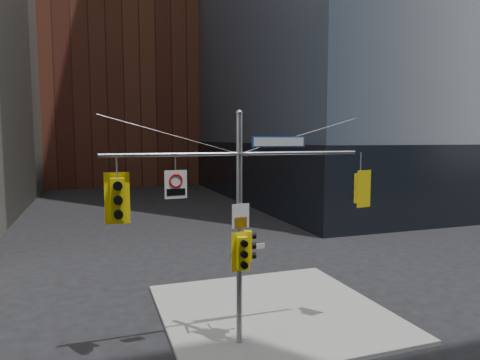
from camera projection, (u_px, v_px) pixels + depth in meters
sidewalk_corner at (273, 311)px, 15.82m from camera, size 8.00×8.00×0.15m
podium_ne at (381, 168)px, 50.33m from camera, size 36.40×36.40×6.00m
brick_midrise at (119, 88)px, 64.60m from camera, size 26.00×20.00×28.00m
signal_assembly at (239, 206)px, 12.86m from camera, size 8.00×0.80×7.30m
traffic_light_west_arm at (118, 199)px, 11.69m from camera, size 0.69×0.53×1.44m
traffic_light_east_arm at (360, 188)px, 14.21m from camera, size 0.58×0.52×1.22m
traffic_light_pole_side at (249, 246)px, 13.08m from camera, size 0.40×0.34×0.93m
traffic_light_pole_front at (242, 253)px, 12.74m from camera, size 0.57×0.45×1.20m
street_sign_blade at (279, 142)px, 13.09m from camera, size 1.75×0.08×0.34m
regulatory_sign_arm at (176, 184)px, 12.14m from camera, size 0.65×0.10×0.81m
regulatory_sign_pole at (241, 217)px, 12.78m from camera, size 0.55×0.09×0.73m
street_blade_ew at (253, 247)px, 13.14m from camera, size 0.79×0.08×0.16m
street_blade_ns at (235, 257)px, 13.45m from camera, size 0.03×0.72×0.14m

